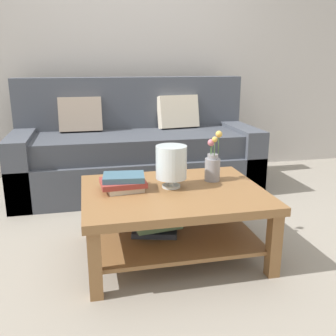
# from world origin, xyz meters

# --- Properties ---
(ground_plane) EXTENTS (10.00, 10.00, 0.00)m
(ground_plane) POSITION_xyz_m (0.00, 0.00, 0.00)
(ground_plane) COLOR gray
(back_wall) EXTENTS (6.40, 0.12, 2.70)m
(back_wall) POSITION_xyz_m (0.00, 1.65, 1.35)
(back_wall) COLOR #BCB7B2
(back_wall) RESTS_ON ground
(couch) EXTENTS (2.26, 0.90, 1.06)m
(couch) POSITION_xyz_m (-0.04, 0.97, 0.36)
(couch) COLOR #474C56
(couch) RESTS_ON ground
(coffee_table) EXTENTS (1.12, 0.87, 0.44)m
(coffee_table) POSITION_xyz_m (0.00, -0.41, 0.32)
(coffee_table) COLOR olive
(coffee_table) RESTS_ON ground
(book_stack_main) EXTENTS (0.28, 0.23, 0.10)m
(book_stack_main) POSITION_xyz_m (-0.29, -0.35, 0.49)
(book_stack_main) COLOR beige
(book_stack_main) RESTS_ON coffee_table
(glass_hurricane_vase) EXTENTS (0.20, 0.20, 0.27)m
(glass_hurricane_vase) POSITION_xyz_m (0.01, -0.36, 0.60)
(glass_hurricane_vase) COLOR silver
(glass_hurricane_vase) RESTS_ON coffee_table
(flower_pitcher) EXTENTS (0.11, 0.11, 0.34)m
(flower_pitcher) POSITION_xyz_m (0.31, -0.28, 0.55)
(flower_pitcher) COLOR gray
(flower_pitcher) RESTS_ON coffee_table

